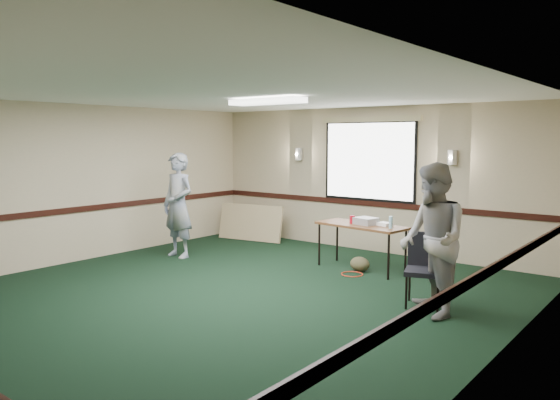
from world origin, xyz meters
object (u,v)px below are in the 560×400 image
Objects in this scene: folding_table at (361,228)px; person_right at (433,240)px; person_left at (178,205)px; projector at (366,221)px; conference_chair at (425,263)px.

person_right is at bearing -32.96° from folding_table.
folding_table is 0.83× the size of person_left.
projector is (0.07, 0.03, 0.11)m from folding_table.
projector reaches higher than folding_table.
folding_table is at bearing 125.12° from conference_chair.
folding_table is 1.95m from conference_chair.
conference_chair is (1.51, -1.17, -0.26)m from projector.
folding_table is 1.68× the size of conference_chair.
folding_table is 4.61× the size of projector.
person_left is at bearing -135.92° from person_right.
person_right reaches higher than projector.
projector is 0.18× the size of person_left.
person_right is at bearing -2.63° from person_left.
person_left is (-3.12, -1.21, 0.13)m from projector.
projector is at bearing 123.18° from conference_chair.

